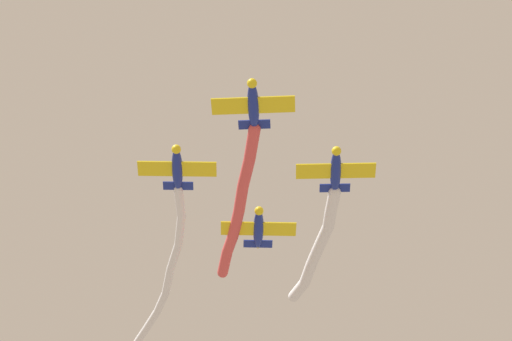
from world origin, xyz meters
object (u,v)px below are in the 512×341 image
at_px(airplane_lead, 253,105).
at_px(airplane_right_wing, 177,168).
at_px(airplane_left_wing, 336,170).
at_px(airplane_slot, 258,228).

height_order(airplane_lead, airplane_right_wing, airplane_right_wing).
bearing_deg(airplane_left_wing, airplane_right_wing, -90.58).
xyz_separation_m(airplane_lead, airplane_right_wing, (-8.23, 2.32, 0.30)).
relative_size(airplane_lead, airplane_slot, 1.02).
xyz_separation_m(airplane_left_wing, airplane_slot, (-8.23, 2.32, 0.20)).
relative_size(airplane_lead, airplane_left_wing, 1.01).
bearing_deg(airplane_slot, airplane_right_wing, -48.13).
bearing_deg(airplane_right_wing, airplane_slot, 132.27).
relative_size(airplane_left_wing, airplane_right_wing, 1.01).
bearing_deg(airplane_left_wing, airplane_lead, -45.59).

